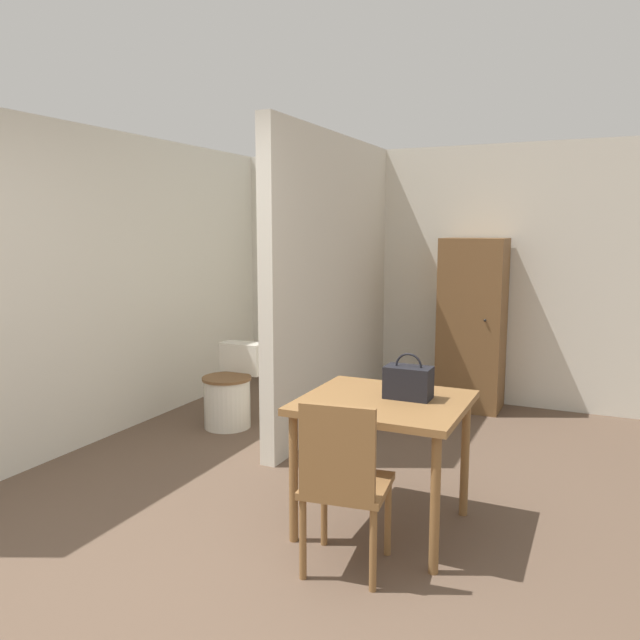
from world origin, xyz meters
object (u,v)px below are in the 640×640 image
at_px(wooden_chair, 343,481).
at_px(toilet, 231,392).
at_px(wooden_cabinet, 472,324).
at_px(dining_table, 384,415).
at_px(handbag, 408,382).

bearing_deg(wooden_chair, toilet, 128.22).
bearing_deg(wooden_cabinet, dining_table, -89.23).
distance_m(dining_table, wooden_chair, 0.58).
relative_size(wooden_chair, wooden_cabinet, 0.56).
bearing_deg(wooden_chair, wooden_cabinet, 83.20).
height_order(dining_table, wooden_chair, wooden_chair).
bearing_deg(dining_table, toilet, 145.82).
relative_size(toilet, wooden_cabinet, 0.43).
xyz_separation_m(dining_table, wooden_cabinet, (-0.04, 2.67, 0.14)).
relative_size(toilet, handbag, 2.69).
height_order(dining_table, handbag, handbag).
height_order(wooden_chair, wooden_cabinet, wooden_cabinet).
bearing_deg(wooden_cabinet, toilet, -141.50).
bearing_deg(dining_table, wooden_cabinet, 90.77).
distance_m(dining_table, toilet, 2.24).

